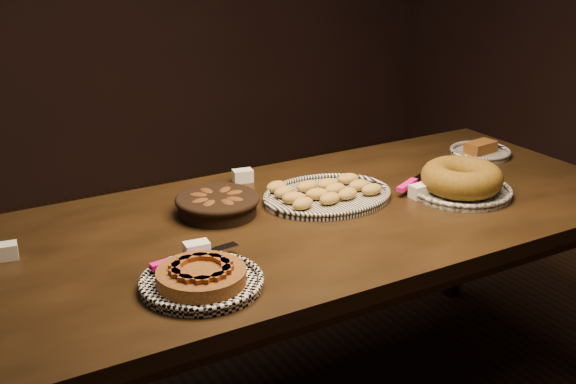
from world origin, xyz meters
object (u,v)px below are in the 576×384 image
madeleine_platter (326,194)px  buffet_table (293,239)px  apple_tart_plate (201,279)px  bundt_cake_plate (461,181)px

madeleine_platter → buffet_table: bearing=-141.3°
buffet_table → madeleine_platter: madeleine_platter is taller
apple_tart_plate → madeleine_platter: (0.61, 0.36, -0.00)m
bundt_cake_plate → madeleine_platter: bearing=150.2°
apple_tart_plate → madeleine_platter: bearing=15.4°
apple_tart_plate → buffet_table: bearing=17.1°
buffet_table → apple_tart_plate: (-0.43, -0.27, 0.10)m
buffet_table → madeleine_platter: 0.22m
buffet_table → bundt_cake_plate: 0.62m
madeleine_platter → bundt_cake_plate: bearing=-10.7°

